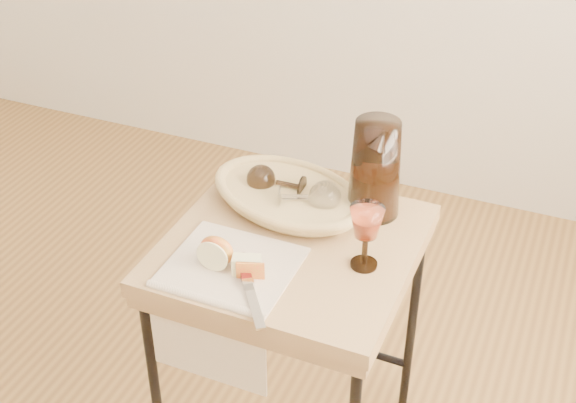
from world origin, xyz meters
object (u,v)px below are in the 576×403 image
at_px(apple_half, 217,251).
at_px(wine_goblet, 366,237).
at_px(goblet_lying_a, 278,183).
at_px(table_knife, 249,286).
at_px(tea_towel, 232,266).
at_px(goblet_lying_b, 305,197).
at_px(pitcher, 375,168).
at_px(side_table, 291,353).
at_px(bread_basket, 288,197).

bearing_deg(apple_half, wine_goblet, 22.39).
relative_size(goblet_lying_a, table_knife, 0.50).
height_order(tea_towel, goblet_lying_b, goblet_lying_b).
bearing_deg(wine_goblet, pitcher, 102.57).
distance_m(side_table, wine_goblet, 0.46).
bearing_deg(goblet_lying_b, pitcher, 5.42).
bearing_deg(pitcher, tea_towel, -101.84).
distance_m(side_table, pitcher, 0.52).
distance_m(goblet_lying_a, table_knife, 0.35).
height_order(tea_towel, table_knife, table_knife).
height_order(bread_basket, table_knife, bread_basket).
height_order(side_table, apple_half, apple_half).
bearing_deg(goblet_lying_a, bread_basket, 151.76).
xyz_separation_m(side_table, goblet_lying_b, (-0.01, 0.11, 0.40)).
bearing_deg(pitcher, bread_basket, -142.46).
height_order(goblet_lying_a, wine_goblet, wine_goblet).
bearing_deg(tea_towel, side_table, 58.75).
bearing_deg(table_knife, apple_half, -153.08).
distance_m(side_table, goblet_lying_b, 0.41).
height_order(goblet_lying_b, table_knife, goblet_lying_b).
bearing_deg(goblet_lying_b, bread_basket, 135.56).
distance_m(goblet_lying_b, table_knife, 0.31).
xyz_separation_m(wine_goblet, apple_half, (-0.29, -0.12, -0.03)).
bearing_deg(pitcher, goblet_lying_b, -130.02).
distance_m(bread_basket, goblet_lying_b, 0.06).
bearing_deg(goblet_lying_b, apple_half, -134.60).
bearing_deg(wine_goblet, goblet_lying_b, 145.23).
relative_size(side_table, wine_goblet, 4.60).
bearing_deg(goblet_lying_a, table_knife, 101.61).
relative_size(wine_goblet, table_knife, 0.67).
bearing_deg(bread_basket, wine_goblet, -16.47).
distance_m(tea_towel, goblet_lying_a, 0.28).
bearing_deg(pitcher, wine_goblet, -55.50).
bearing_deg(side_table, goblet_lying_a, 122.82).
bearing_deg(table_knife, pitcher, 123.25).
bearing_deg(goblet_lying_a, wine_goblet, 146.76).
bearing_deg(goblet_lying_a, goblet_lying_b, 154.70).
xyz_separation_m(goblet_lying_b, table_knife, (-0.00, -0.30, -0.04)).
relative_size(tea_towel, goblet_lying_b, 2.16).
relative_size(tea_towel, table_knife, 1.18).
relative_size(tea_towel, wine_goblet, 1.78).
relative_size(tea_towel, apple_half, 3.47).
bearing_deg(goblet_lying_b, table_knife, -113.38).
bearing_deg(goblet_lying_b, goblet_lying_a, 133.74).
bearing_deg(goblet_lying_b, tea_towel, -129.17).
bearing_deg(tea_towel, goblet_lying_a, 92.69).
height_order(side_table, bread_basket, bread_basket).
xyz_separation_m(tea_towel, bread_basket, (0.02, 0.27, 0.02)).
relative_size(bread_basket, wine_goblet, 2.34).
height_order(bread_basket, apple_half, apple_half).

